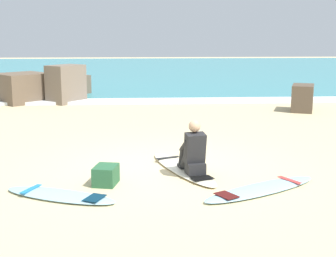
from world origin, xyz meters
TOP-DOWN VIEW (x-y plane):
  - ground_plane at (0.00, 0.00)m, footprint 80.00×80.00m
  - sea at (0.00, 22.12)m, footprint 80.00×28.00m
  - breaking_foam at (0.00, 8.42)m, footprint 80.00×0.90m
  - surfboard_main at (0.40, -0.28)m, footprint 1.33×2.47m
  - surfer_seated at (0.56, -0.65)m, footprint 0.47×0.75m
  - surfboard_spare_near at (-1.63, -1.64)m, footprint 1.96×1.27m
  - surfboard_spare_far at (1.57, -1.53)m, footprint 2.26×1.61m
  - rock_outcrop_distant at (-3.99, 9.10)m, footprint 4.10×3.34m
  - shoreline_rock at (4.87, 6.25)m, footprint 1.00×1.25m
  - beach_bag at (-0.96, -1.03)m, footprint 0.45×0.54m

SIDE VIEW (x-z plane):
  - ground_plane at x=0.00m, z-range 0.00..0.00m
  - surfboard_main at x=0.40m, z-range 0.00..0.07m
  - surfboard_spare_far at x=1.57m, z-range 0.00..0.07m
  - surfboard_spare_near at x=-1.63m, z-range 0.00..0.07m
  - sea at x=0.00m, z-range 0.00..0.10m
  - breaking_foam at x=0.00m, z-range 0.00..0.11m
  - beach_bag at x=-0.96m, z-range 0.00..0.32m
  - shoreline_rock at x=4.87m, z-range 0.00..0.85m
  - surfer_seated at x=0.56m, z-range -0.04..0.91m
  - rock_outcrop_distant at x=-3.99m, z-range -0.17..1.19m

